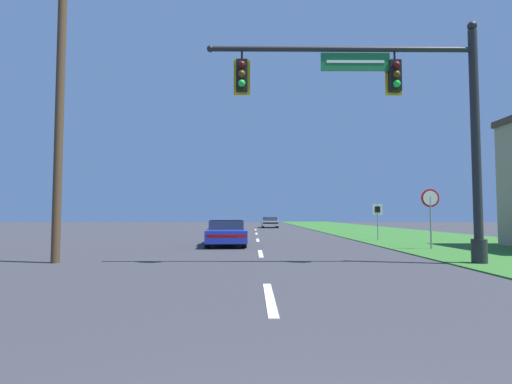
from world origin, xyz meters
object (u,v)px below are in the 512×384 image
(car_ahead, at_px, (226,233))
(route_sign_post, at_px, (378,214))
(signal_mast, at_px, (409,117))
(utility_pole_near, at_px, (60,98))
(stop_sign, at_px, (430,205))
(far_car, at_px, (270,222))

(car_ahead, height_order, route_sign_post, route_sign_post)
(signal_mast, bearing_deg, car_ahead, 128.64)
(car_ahead, bearing_deg, utility_pole_near, -124.10)
(car_ahead, height_order, stop_sign, stop_sign)
(stop_sign, xyz_separation_m, route_sign_post, (-0.41, 5.81, -0.34))
(far_car, bearing_deg, stop_sign, -79.44)
(car_ahead, bearing_deg, route_sign_post, 21.20)
(route_sign_post, distance_m, utility_pole_near, 16.97)
(car_ahead, distance_m, stop_sign, 9.20)
(far_car, distance_m, utility_pole_near, 35.05)
(far_car, xyz_separation_m, route_sign_post, (5.07, -23.61, 0.92))
(route_sign_post, height_order, utility_pole_near, utility_pole_near)
(signal_mast, relative_size, stop_sign, 3.32)
(signal_mast, distance_m, utility_pole_near, 10.74)
(car_ahead, xyz_separation_m, utility_pole_near, (-4.74, -6.99, 4.49))
(route_sign_post, bearing_deg, signal_mast, -102.45)
(route_sign_post, bearing_deg, car_ahead, -158.80)
(utility_pole_near, bearing_deg, car_ahead, 55.90)
(stop_sign, bearing_deg, car_ahead, 163.57)
(signal_mast, xyz_separation_m, utility_pole_near, (-10.70, 0.47, 0.69))
(far_car, height_order, route_sign_post, route_sign_post)
(route_sign_post, xyz_separation_m, utility_pole_near, (-13.07, -10.23, 3.57))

